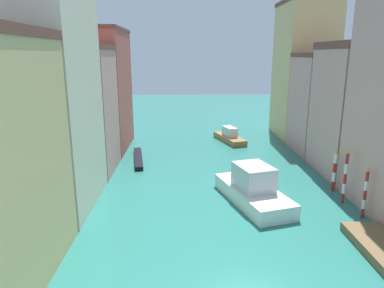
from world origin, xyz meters
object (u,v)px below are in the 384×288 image
Objects in this scene: mooring_pole_2 at (334,170)px; motorboat_0 at (230,137)px; mooring_pole_0 at (365,193)px; gondola_black at (138,158)px; vaporetto_white at (253,189)px; mooring_pole_1 at (345,177)px.

mooring_pole_2 reaches higher than motorboat_0.
mooring_pole_0 is 1.04× the size of mooring_pole_2.
mooring_pole_0 is 0.54× the size of motorboat_0.
gondola_black is 16.25m from motorboat_0.
vaporetto_white reaches higher than gondola_black.
mooring_pole_2 is 0.41× the size of vaporetto_white.
gondola_black is at bearing 145.90° from mooring_pole_1.
mooring_pole_2 is 9.04m from vaporetto_white.
vaporetto_white is 1.14× the size of gondola_black.
gondola_black is (-12.22, 13.44, -0.99)m from vaporetto_white.
vaporetto_white is (-8.59, -2.67, -0.88)m from mooring_pole_2.
mooring_pole_1 is at bearing -96.68° from mooring_pole_2.
mooring_pole_1 is 0.55× the size of gondola_black.
mooring_pole_0 reaches higher than mooring_pole_2.
vaporetto_white is at bearing -47.72° from gondola_black.
motorboat_0 reaches higher than gondola_black.
gondola_black is 1.12× the size of motorboat_0.
vaporetto_white is at bearing 177.16° from mooring_pole_1.
mooring_pole_1 is (-0.35, 3.00, 0.34)m from mooring_pole_0.
motorboat_0 is at bearing 87.99° from vaporetto_white.
gondola_black is (-20.81, 16.85, -1.94)m from mooring_pole_0.
vaporetto_white is at bearing -92.01° from motorboat_0.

